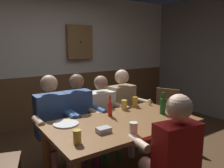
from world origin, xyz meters
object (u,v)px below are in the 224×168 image
Objects in this scene: chair_empty_far_end at (165,113)px; pint_glass_0 at (77,137)px; bottle_1 at (110,108)px; person_4 at (171,153)px; person_3 at (124,106)px; dining_table at (122,130)px; bottle_0 at (163,105)px; person_2 at (103,112)px; condiment_caddy at (104,130)px; pint_glass_1 at (135,102)px; pint_glass_3 at (182,111)px; person_0 at (53,120)px; pint_glass_4 at (124,105)px; table_candle at (149,102)px; person_1 at (80,116)px; plate_0 at (66,124)px; pint_glass_2 at (133,129)px; wall_dart_cabinet at (79,42)px.

pint_glass_0 is (-1.98, -0.79, 0.35)m from chair_empty_far_end.
person_4 is at bearing -88.99° from bottle_1.
person_3 is 0.76m from bottle_1.
dining_table is 1.38× the size of person_4.
chair_empty_far_end is 1.04m from bottle_0.
person_2 is 0.39m from person_3.
pint_glass_1 is (0.86, 0.54, 0.04)m from condiment_caddy.
dining_table is 0.70m from person_4.
person_4 is 8.02× the size of pint_glass_3.
person_0 is 1.00× the size of person_3.
person_0 is 9.12× the size of pint_glass_1.
bottle_0 is 2.17× the size of pint_glass_4.
table_candle is at bearing 24.52° from dining_table.
bottle_1 is (-0.19, -0.46, 0.21)m from person_2.
person_1 is (0.38, 0.00, -0.01)m from person_0.
dining_table is at bearing -88.31° from bottle_1.
chair_empty_far_end is 1.12m from pint_glass_3.
chair_empty_far_end is at bearing 163.21° from person_3.
bottle_0 is (0.57, 0.64, 0.20)m from person_4.
person_2 is at bearing 110.48° from pint_glass_4.
plate_0 is 1.09m from pint_glass_1.
person_3 reaches higher than pint_glass_2.
person_2 is 0.49m from pint_glass_1.
table_candle is at bearing 62.61° from person_4.
person_3 is 1.01m from pint_glass_3.
wall_dart_cabinet is (1.01, 2.55, 0.88)m from condiment_caddy.
table_candle is 0.44m from bottle_0.
pint_glass_2 is (-0.71, -1.07, 0.13)m from person_3.
person_0 is 0.74m from bottle_1.
bottle_0 is at bearing 122.66° from person_2.
person_0 is 1.14m from person_3.
condiment_caddy is (-1.66, -0.71, 0.31)m from chair_empty_far_end.
wall_dart_cabinet is at bearing -3.51° from chair_empty_far_end.
pint_glass_4 is (-0.27, -0.34, 0.14)m from person_3.
bottle_1 reaches higher than pint_glass_3.
person_1 reaches higher than pint_glass_3.
condiment_caddy is at bearing 105.54° from person_0.
bottle_0 is (0.40, -0.76, 0.22)m from person_2.
pint_glass_1 is at bearing 48.92° from pint_glass_2.
person_2 reaches higher than pint_glass_2.
person_1 is 0.62m from pint_glass_4.
person_0 is at bearing 164.71° from table_candle.
wall_dart_cabinet reaches higher than pint_glass_1.
chair_empty_far_end is at bearing 12.04° from pint_glass_1.
pint_glass_0 is 1.34m from pint_glass_3.
pint_glass_1 is 2.18m from wall_dart_cabinet.
bottle_1 is 2.40m from wall_dart_cabinet.
table_candle is 1.52m from pint_glass_0.
plate_0 is at bearing 118.05° from condiment_caddy.
bottle_1 is at bearing -107.25° from wall_dart_cabinet.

